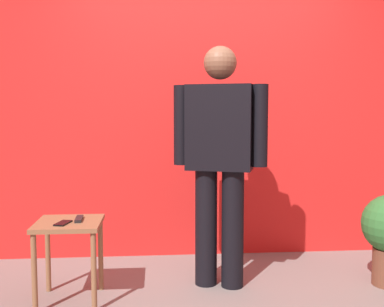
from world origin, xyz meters
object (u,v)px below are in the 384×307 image
Objects in this scene: standing_person at (220,154)px; tv_remote at (79,219)px; side_table at (69,237)px; cell_phone at (63,223)px.

standing_person is 1.10m from tv_remote.
standing_person is at bearing 6.82° from tv_remote.
side_table is 3.27× the size of tv_remote.
cell_phone is at bearing -137.54° from tv_remote.
cell_phone is (-1.09, -0.27, -0.43)m from standing_person.
cell_phone is 0.13m from tv_remote.
standing_person is at bearing 10.94° from side_table.
side_table is at bearing 85.10° from cell_phone.
standing_person reaches higher than side_table.
tv_remote is at bearing 61.06° from cell_phone.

